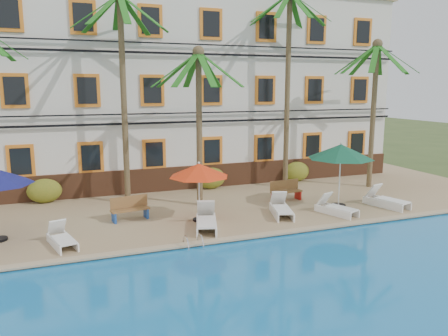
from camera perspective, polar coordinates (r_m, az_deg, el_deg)
name	(u,v)px	position (r m, az deg, el deg)	size (l,w,h in m)	color
ground	(235,237)	(16.22, 1.41, -8.96)	(100.00, 100.00, 0.00)	#384C23
pool_deck	(195,201)	(20.70, -3.77, -4.28)	(30.00, 12.00, 0.25)	tan
swimming_pool	(354,333)	(10.60, 16.60, -19.98)	(26.00, 12.00, 0.20)	#1975BC
pool_coping	(244,237)	(15.34, 2.68, -9.01)	(30.00, 0.35, 0.06)	tan
hotel_building	(168,88)	(24.83, -7.30, 10.36)	(25.40, 6.44, 10.22)	silver
palm_b	(123,72)	(19.65, -13.10, 12.16)	(4.08, 4.08, 9.22)	brown
palm_c	(199,104)	(18.85, -3.30, 8.36)	(4.08, 4.08, 6.86)	brown
palm_d	(288,66)	(22.64, 8.37, 13.07)	(4.08, 4.08, 9.93)	brown
palm_e	(374,94)	(23.70, 19.05, 9.18)	(4.08, 4.08, 7.52)	brown
shrub_left	(44,191)	(21.30, -22.40, -2.78)	(1.50, 0.90, 1.10)	#265518
shrub_mid	(211,178)	(22.42, -1.71, -1.34)	(1.50, 0.90, 1.10)	#265518
shrub_right	(297,172)	(24.46, 9.45, -0.48)	(1.50, 0.90, 1.10)	#265518
umbrella_red	(199,171)	(16.79, -3.30, -0.33)	(2.34, 2.34, 2.35)	black
umbrella_green	(341,152)	(19.39, 15.02, 2.05)	(2.84, 2.84, 2.83)	black
lounger_b	(62,238)	(15.48, -20.43, -8.61)	(1.01, 1.78, 0.80)	white
lounger_c	(206,221)	(16.22, -2.33, -6.87)	(1.30, 2.16, 0.96)	white
lounger_d	(281,208)	(18.00, 7.49, -5.25)	(1.20, 2.03, 0.91)	white
lounger_e	(336,208)	(18.61, 14.38, -5.03)	(1.20, 1.89, 0.84)	white
lounger_f	(386,200)	(20.41, 20.37, -3.91)	(1.20, 2.09, 0.93)	white
bench_left	(129,208)	(17.63, -12.25, -5.14)	(1.56, 0.71, 0.93)	olive
bench_right	(285,190)	(20.33, 8.03, -2.91)	(1.53, 0.60, 0.93)	olive
pool_ladder	(193,246)	(14.66, -4.03, -10.09)	(0.54, 0.74, 0.74)	silver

